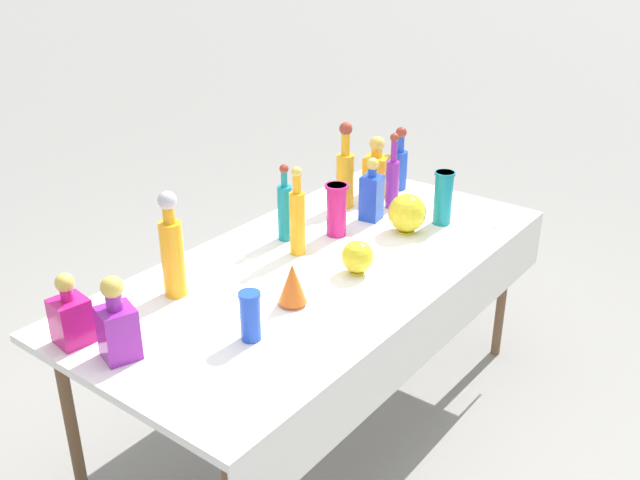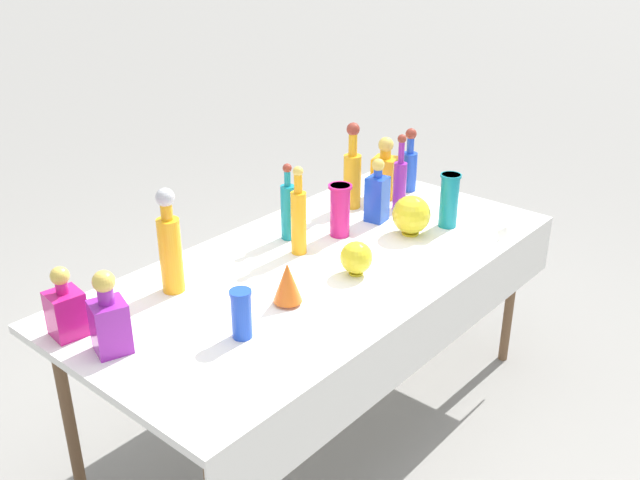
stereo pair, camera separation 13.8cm
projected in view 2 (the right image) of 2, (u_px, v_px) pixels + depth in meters
The scene contains 19 objects.
ground_plane at pixel (320, 417), 3.13m from camera, with size 40.00×40.00×0.00m, color gray.
display_table at pixel (326, 277), 2.81m from camera, with size 2.06×1.00×0.76m.
tall_bottle_0 at pixel (352, 173), 3.26m from camera, with size 0.08×0.08×0.40m.
tall_bottle_1 at pixel (409, 166), 3.47m from camera, with size 0.08×0.08×0.31m.
tall_bottle_2 at pixel (170, 246), 2.53m from camera, with size 0.08×0.08×0.40m.
tall_bottle_3 at pixel (400, 180), 3.25m from camera, with size 0.06×0.06×0.36m.
tall_bottle_4 at pixel (288, 208), 2.96m from camera, with size 0.06×0.06×0.33m.
tall_bottle_5 at pixel (299, 218), 2.82m from camera, with size 0.06×0.06×0.37m.
square_decanter_0 at pixel (66, 309), 2.30m from camera, with size 0.12×0.12×0.25m.
square_decanter_1 at pixel (377, 195), 3.14m from camera, with size 0.10×0.10×0.29m.
square_decanter_2 at pixel (385, 172), 3.41m from camera, with size 0.14×0.14×0.29m.
square_decanter_3 at pixel (109, 319), 2.20m from camera, with size 0.13×0.13×0.28m.
slender_vase_0 at pixel (340, 209), 2.99m from camera, with size 0.10×0.10×0.23m.
slender_vase_1 at pixel (241, 312), 2.29m from camera, with size 0.07×0.07×0.17m.
slender_vase_2 at pixel (449, 199), 3.08m from camera, with size 0.09×0.09×0.24m.
fluted_vase_0 at pixel (287, 283), 2.48m from camera, with size 0.10×0.10×0.16m.
round_bowl_0 at pixel (356, 258), 2.69m from camera, with size 0.12×0.12×0.13m.
round_bowl_1 at pixel (411, 215), 3.02m from camera, with size 0.16×0.16×0.17m.
price_tag_left at pixel (502, 234), 3.00m from camera, with size 0.06×0.01×0.05m, color white.
Camera 2 is at (-1.90, -1.63, 2.03)m, focal length 40.00 mm.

